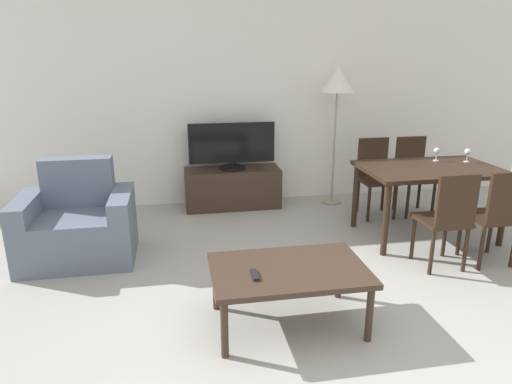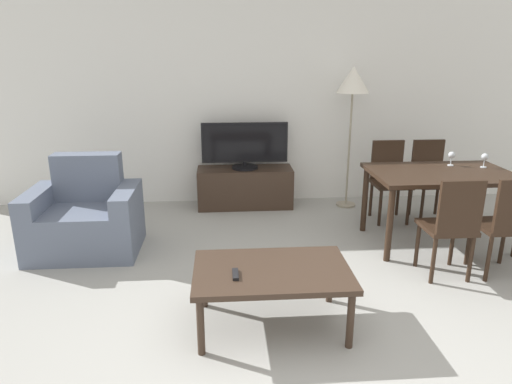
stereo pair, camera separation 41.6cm
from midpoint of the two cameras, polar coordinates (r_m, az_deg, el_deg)
ground_plane at (r=2.97m, az=6.72°, el=-22.26°), size 18.00×18.00×0.00m
wall_back at (r=5.80m, az=-3.12°, el=11.93°), size 7.76×0.06×2.70m
armchair at (r=4.66m, az=-23.80°, el=-3.92°), size 1.01×0.75×0.92m
tv_stand at (r=5.71m, az=-5.04°, el=0.49°), size 1.17×0.43×0.49m
tv at (r=5.58m, az=-5.18°, el=5.73°), size 1.05×0.32×0.57m
coffee_table at (r=3.22m, az=0.37°, el=-10.25°), size 1.08×0.69×0.45m
dining_table at (r=4.92m, az=18.61°, el=1.98°), size 1.37×0.88×0.75m
dining_chair_near at (r=4.23m, az=20.28°, el=-2.89°), size 0.40×0.40×0.91m
dining_chair_far at (r=5.71m, az=17.07°, el=2.49°), size 0.40×0.40×0.91m
dining_chair_near_right at (r=4.49m, az=25.59°, el=-2.40°), size 0.40×0.40×0.91m
dining_chair_far_left at (r=5.50m, az=12.61°, el=2.31°), size 0.40×0.40×0.91m
floor_lamp at (r=5.66m, az=8.04°, el=13.23°), size 0.39×0.39×1.71m
remote_primary at (r=3.09m, az=-4.08°, el=-10.38°), size 0.04×0.15×0.02m
wine_glass_left at (r=5.18m, az=19.57°, el=4.75°), size 0.07×0.07×0.15m
wine_glass_center at (r=5.24m, az=22.93°, el=4.53°), size 0.07×0.07×0.15m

